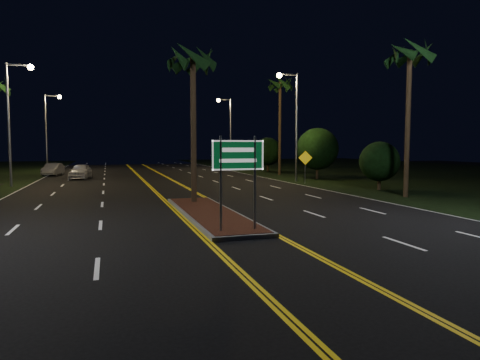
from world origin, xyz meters
name	(u,v)px	position (x,y,z in m)	size (l,w,h in m)	color
ground	(267,254)	(0.00, 0.00, 0.00)	(120.00, 120.00, 0.00)	black
grass_right	(451,175)	(30.00, 25.00, 0.00)	(40.00, 110.00, 0.01)	black
median_island	(210,213)	(0.00, 7.00, 0.08)	(2.25, 10.25, 0.17)	gray
highway_sign	(238,164)	(0.00, 2.80, 2.40)	(1.80, 0.08, 3.20)	gray
streetlight_left_mid	(14,109)	(-10.61, 24.00, 5.66)	(1.91, 0.44, 9.00)	gray
streetlight_left_far	(49,123)	(-10.61, 44.00, 5.66)	(1.91, 0.44, 9.00)	gray
streetlight_right_mid	(293,114)	(10.61, 22.00, 5.66)	(1.91, 0.44, 9.00)	gray
streetlight_right_far	(228,125)	(10.61, 42.00, 5.66)	(1.91, 0.44, 9.00)	gray
palm_median	(193,60)	(0.00, 10.50, 7.28)	(2.40, 2.40, 8.30)	#382819
palm_right_near	(410,55)	(12.50, 10.00, 8.21)	(2.40, 2.40, 9.30)	#382819
palm_right_far	(280,85)	(12.80, 30.00, 9.14)	(2.40, 2.40, 10.30)	#382819
shrub_near	(380,161)	(13.50, 14.00, 1.95)	(2.70, 2.70, 3.30)	#382819
shrub_mid	(317,149)	(14.00, 24.00, 2.73)	(3.78, 3.78, 4.62)	#382819
shrub_far	(268,152)	(13.80, 36.00, 2.34)	(3.24, 3.24, 3.96)	#382819
car_near	(80,170)	(-6.56, 30.58, 0.80)	(2.05, 4.79, 1.60)	silver
car_far	(53,168)	(-9.50, 36.16, 0.72)	(1.85, 4.33, 1.44)	#AAACB4
warning_sign	(305,162)	(10.80, 19.87, 1.71)	(1.06, 0.33, 2.61)	gray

